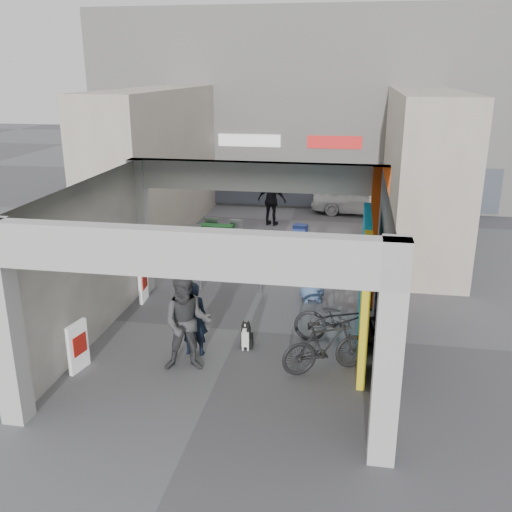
% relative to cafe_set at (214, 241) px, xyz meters
% --- Properties ---
extents(ground, '(90.00, 90.00, 0.00)m').
position_rel_cafe_set_xyz_m(ground, '(1.99, -5.58, -0.35)').
color(ground, '#5D5E63').
rests_on(ground, ground).
extents(arcade_canopy, '(6.40, 6.45, 6.40)m').
position_rel_cafe_set_xyz_m(arcade_canopy, '(2.53, -6.40, 1.96)').
color(arcade_canopy, '#B3B3AF').
rests_on(arcade_canopy, ground).
extents(far_building, '(18.00, 4.08, 8.00)m').
position_rel_cafe_set_xyz_m(far_building, '(1.99, 8.41, 3.65)').
color(far_building, silver).
rests_on(far_building, ground).
extents(plaza_bldg_left, '(2.00, 9.00, 5.00)m').
position_rel_cafe_set_xyz_m(plaza_bldg_left, '(-2.51, 1.92, 2.15)').
color(plaza_bldg_left, beige).
rests_on(plaza_bldg_left, ground).
extents(plaza_bldg_right, '(2.00, 9.00, 5.00)m').
position_rel_cafe_set_xyz_m(plaza_bldg_right, '(6.49, 1.92, 2.15)').
color(plaza_bldg_right, beige).
rests_on(plaza_bldg_right, ground).
extents(bollard_left, '(0.09, 0.09, 0.85)m').
position_rel_cafe_set_xyz_m(bollard_left, '(0.45, -3.27, 0.08)').
color(bollard_left, '#919399').
rests_on(bollard_left, ground).
extents(bollard_center, '(0.09, 0.09, 0.83)m').
position_rel_cafe_set_xyz_m(bollard_center, '(2.10, -3.31, 0.07)').
color(bollard_center, '#919399').
rests_on(bollard_center, ground).
extents(bollard_right, '(0.09, 0.09, 0.84)m').
position_rel_cafe_set_xyz_m(bollard_right, '(3.59, -3.11, 0.08)').
color(bollard_right, '#919399').
rests_on(bollard_right, ground).
extents(advert_board_near, '(0.19, 0.55, 1.00)m').
position_rel_cafe_set_xyz_m(advert_board_near, '(-0.76, -7.85, 0.16)').
color(advert_board_near, white).
rests_on(advert_board_near, ground).
extents(advert_board_far, '(0.14, 0.55, 1.00)m').
position_rel_cafe_set_xyz_m(advert_board_far, '(-0.76, -4.30, 0.16)').
color(advert_board_far, white).
rests_on(advert_board_far, ground).
extents(cafe_set, '(1.61, 1.30, 0.98)m').
position_rel_cafe_set_xyz_m(cafe_set, '(0.00, 0.00, 0.00)').
color(cafe_set, '#9A9A9F').
rests_on(cafe_set, ground).
extents(produce_stand, '(1.29, 0.70, 0.85)m').
position_rel_cafe_set_xyz_m(produce_stand, '(0.06, -0.01, -0.01)').
color(produce_stand, black).
rests_on(produce_stand, ground).
extents(crate_stack, '(0.51, 0.44, 0.56)m').
position_rel_cafe_set_xyz_m(crate_stack, '(2.63, 1.72, -0.07)').
color(crate_stack, '#1B5E1E').
rests_on(crate_stack, ground).
extents(border_collie, '(0.24, 0.47, 0.65)m').
position_rel_cafe_set_xyz_m(border_collie, '(2.30, -6.39, -0.09)').
color(border_collie, black).
rests_on(border_collie, ground).
extents(man_with_dog, '(0.61, 0.43, 1.59)m').
position_rel_cafe_set_xyz_m(man_with_dog, '(1.29, -6.82, 0.45)').
color(man_with_dog, black).
rests_on(man_with_dog, ground).
extents(man_back_turned, '(1.09, 0.92, 1.97)m').
position_rel_cafe_set_xyz_m(man_back_turned, '(1.34, -7.44, 0.64)').
color(man_back_turned, '#404043').
rests_on(man_back_turned, ground).
extents(man_elderly, '(0.95, 0.72, 1.75)m').
position_rel_cafe_set_xyz_m(man_elderly, '(3.45, -3.51, 0.53)').
color(man_elderly, '#5472A3').
rests_on(man_elderly, ground).
extents(man_crates, '(1.19, 0.71, 1.89)m').
position_rel_cafe_set_xyz_m(man_crates, '(1.37, 3.54, 0.60)').
color(man_crates, black).
rests_on(man_crates, ground).
extents(bicycle_front, '(2.12, 0.82, 1.10)m').
position_rel_cafe_set_xyz_m(bicycle_front, '(4.29, -5.84, 0.20)').
color(bicycle_front, black).
rests_on(bicycle_front, ground).
extents(bicycle_rear, '(1.84, 1.25, 1.08)m').
position_rel_cafe_set_xyz_m(bicycle_rear, '(4.01, -7.08, 0.20)').
color(bicycle_rear, black).
rests_on(bicycle_rear, ground).
extents(white_van, '(3.79, 1.69, 1.27)m').
position_rel_cafe_set_xyz_m(white_van, '(4.57, 5.92, 0.29)').
color(white_van, white).
rests_on(white_van, ground).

